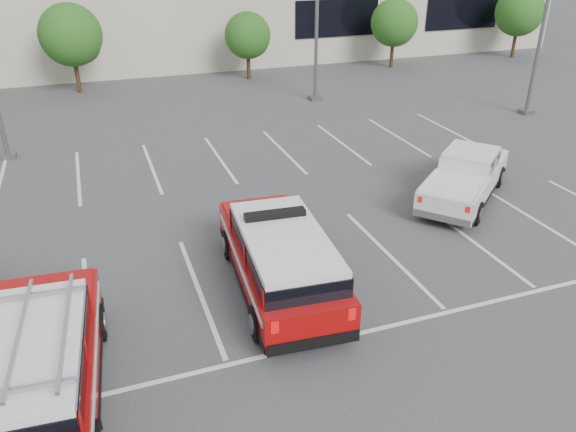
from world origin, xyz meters
name	(u,v)px	position (x,y,z in m)	size (l,w,h in m)	color
ground	(299,273)	(0.00, 0.00, 0.00)	(120.00, 120.00, 0.00)	#3B3B3E
stall_markings	(252,204)	(0.00, 4.50, 0.01)	(23.00, 15.00, 0.01)	silver
tree_mid_left	(73,37)	(-4.91, 22.05, 3.04)	(3.37, 3.37, 4.85)	#3F2B19
tree_mid_right	(249,37)	(5.09, 22.05, 2.50)	(2.77, 2.77, 3.99)	#3F2B19
tree_right	(395,24)	(15.09, 22.05, 2.77)	(3.07, 3.07, 4.42)	#3F2B19
tree_far_right	(520,13)	(25.09, 22.05, 3.04)	(3.37, 3.37, 4.85)	#3F2B19
light_pole_right	(547,4)	(16.00, 10.00, 5.19)	(0.90, 0.60, 10.24)	#59595E
fire_chief_suv	(280,262)	(-0.74, -0.59, 0.82)	(2.49, 5.81, 2.00)	#960707
white_pickup	(465,181)	(6.92, 2.53, 0.64)	(5.13, 4.76, 1.60)	silver
ladder_suv	(37,373)	(-6.26, -2.80, 0.85)	(2.50, 5.52, 2.12)	#960707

